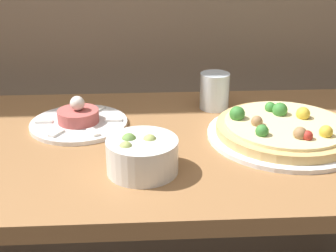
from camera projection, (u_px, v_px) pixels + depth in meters
The scene contains 5 objects.
dining_table at pixel (157, 185), 1.07m from camera, with size 1.40×0.62×0.77m.
pizza_plate at pixel (284, 130), 1.03m from camera, with size 0.34×0.34×0.06m.
tartare_plate at pixel (79, 120), 1.09m from camera, with size 0.23×0.23×0.07m.
small_bowl at pixel (142, 155), 0.88m from camera, with size 0.14×0.14×0.07m.
drinking_glass at pixel (215, 91), 1.18m from camera, with size 0.07×0.07×0.09m.
Camera 1 is at (-0.03, -0.62, 1.20)m, focal length 50.00 mm.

